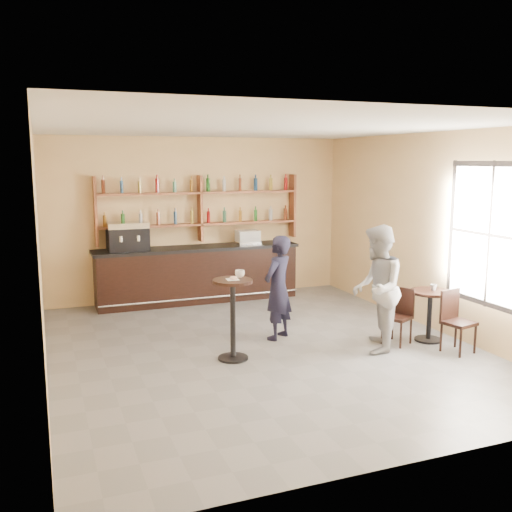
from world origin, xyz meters
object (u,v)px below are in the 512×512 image
object	(u,v)px
pastry_case	(248,237)
chair_west	(397,317)
patron_second	(377,289)
pedestal_table	(233,320)
man_main	(278,288)
bar_counter	(198,274)
chair_south	(459,322)
cafe_table	(429,316)
espresso_machine	(128,236)

from	to	relation	value
pastry_case	chair_west	bearing A→B (deg)	-73.43
patron_second	pastry_case	bearing A→B (deg)	-137.26
pedestal_table	man_main	distance (m)	1.18
pedestal_table	man_main	bearing A→B (deg)	34.21
chair_west	bar_counter	bearing A→B (deg)	-176.82
pedestal_table	chair_west	xyz separation A→B (m)	(2.53, -0.24, -0.15)
chair_west	pedestal_table	bearing A→B (deg)	-122.10
chair_west	chair_south	size ratio (longest dim) A/B	0.94
man_main	cafe_table	xyz separation A→B (m)	(2.12, -0.94, -0.42)
espresso_machine	chair_south	distance (m)	5.98
chair_south	cafe_table	bearing A→B (deg)	81.93
patron_second	cafe_table	bearing A→B (deg)	129.23
bar_counter	chair_west	xyz separation A→B (m)	(2.11, -3.67, -0.12)
bar_counter	man_main	distance (m)	2.84
man_main	patron_second	world-z (taller)	patron_second
bar_counter	patron_second	size ratio (longest dim) A/B	2.18
pastry_case	patron_second	bearing A→B (deg)	-80.76
bar_counter	man_main	world-z (taller)	man_main
pastry_case	man_main	bearing A→B (deg)	-100.05
man_main	chair_west	size ratio (longest dim) A/B	1.92
pedestal_table	chair_south	bearing A→B (deg)	-15.87
bar_counter	chair_west	bearing A→B (deg)	-60.13
pastry_case	espresso_machine	bearing A→B (deg)	-179.56
espresso_machine	pedestal_table	world-z (taller)	espresso_machine
man_main	espresso_machine	bearing A→B (deg)	-92.73
pedestal_table	cafe_table	size ratio (longest dim) A/B	1.44
pastry_case	patron_second	size ratio (longest dim) A/B	0.25
espresso_machine	patron_second	xyz separation A→B (m)	(2.96, -3.81, -0.43)
pastry_case	chair_south	distance (m)	4.69
pedestal_table	chair_west	size ratio (longest dim) A/B	1.35
bar_counter	patron_second	xyz separation A→B (m)	(1.64, -3.81, 0.38)
pedestal_table	cafe_table	world-z (taller)	pedestal_table
patron_second	espresso_machine	bearing A→B (deg)	-108.18
espresso_machine	man_main	xyz separation A→B (m)	(1.86, -2.78, -0.54)
pedestal_table	man_main	world-z (taller)	man_main
cafe_table	pedestal_table	bearing A→B (deg)	174.63
pedestal_table	chair_south	world-z (taller)	pedestal_table
pedestal_table	patron_second	xyz separation A→B (m)	(2.06, -0.38, 0.35)
chair_west	patron_second	world-z (taller)	patron_second
man_main	bar_counter	bearing A→B (deg)	-115.71
espresso_machine	pastry_case	size ratio (longest dim) A/B	1.63
bar_counter	pedestal_table	bearing A→B (deg)	-97.04
bar_counter	man_main	bearing A→B (deg)	-79.18
patron_second	pedestal_table	bearing A→B (deg)	-66.63
pedestal_table	cafe_table	distance (m)	3.10
pastry_case	pedestal_table	world-z (taller)	pastry_case
pastry_case	patron_second	distance (m)	3.87
espresso_machine	pastry_case	distance (m)	2.38
chair_west	cafe_table	bearing A→B (deg)	58.11
chair_west	patron_second	xyz separation A→B (m)	(-0.47, -0.14, 0.50)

